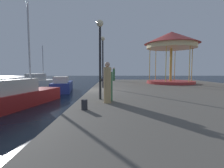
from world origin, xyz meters
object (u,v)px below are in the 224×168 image
(person_near_carousel, at_px, (108,85))
(person_far_corner, at_px, (113,74))
(lamp_post_mid_promenade, at_px, (102,53))
(motorboat_blue, at_px, (62,85))
(sailboat_white, at_px, (40,82))
(lamp_post_near_edge, at_px, (99,45))
(person_by_the_water, at_px, (107,84))
(carousel, at_px, (171,45))
(bollard_north, at_px, (84,105))
(sailboat_red, at_px, (18,96))
(bollard_center, at_px, (101,80))

(person_near_carousel, bearing_deg, person_far_corner, 88.59)
(lamp_post_mid_promenade, bearing_deg, motorboat_blue, 139.86)
(sailboat_white, height_order, lamp_post_near_edge, sailboat_white)
(motorboat_blue, relative_size, person_by_the_water, 3.00)
(motorboat_blue, height_order, sailboat_white, sailboat_white)
(sailboat_white, distance_m, person_far_corner, 10.56)
(carousel, relative_size, bollard_north, 15.46)
(motorboat_blue, height_order, person_near_carousel, person_near_carousel)
(sailboat_red, height_order, person_far_corner, sailboat_red)
(lamp_post_mid_promenade, relative_size, bollard_center, 11.02)
(bollard_north, height_order, person_far_corner, person_far_corner)
(carousel, relative_size, bollard_center, 15.46)
(lamp_post_near_edge, bearing_deg, carousel, 55.93)
(sailboat_red, distance_m, bollard_center, 13.84)
(lamp_post_near_edge, bearing_deg, person_by_the_water, -69.02)
(person_near_carousel, xyz_separation_m, person_far_corner, (0.41, 16.71, 0.14))
(bollard_north, distance_m, person_by_the_water, 1.78)
(carousel, distance_m, bollard_north, 16.13)
(lamp_post_near_edge, distance_m, person_near_carousel, 2.14)
(person_near_carousel, xyz_separation_m, person_by_the_water, (-0.07, -0.61, 0.11))
(bollard_north, xyz_separation_m, person_far_corner, (1.34, 18.71, 0.73))
(sailboat_red, height_order, bollard_north, sailboat_red)
(sailboat_red, bearing_deg, bollard_north, -40.90)
(lamp_post_near_edge, bearing_deg, sailboat_red, 161.71)
(carousel, height_order, person_far_corner, carousel)
(sailboat_red, bearing_deg, person_near_carousel, -20.90)
(carousel, bearing_deg, bollard_north, -120.40)
(sailboat_red, xyz_separation_m, sailboat_white, (-4.29, 13.84, 0.01))
(person_by_the_water, height_order, person_far_corner, person_far_corner)
(sailboat_white, relative_size, person_by_the_water, 3.35)
(lamp_post_mid_promenade, relative_size, bollard_north, 11.02)
(lamp_post_near_edge, distance_m, bollard_center, 15.08)
(sailboat_white, bearing_deg, carousel, -15.16)
(sailboat_red, relative_size, person_by_the_water, 3.83)
(sailboat_white, relative_size, person_far_corner, 3.26)
(lamp_post_mid_promenade, xyz_separation_m, person_far_corner, (1.06, 10.32, -2.08))
(sailboat_white, relative_size, lamp_post_near_edge, 1.56)
(sailboat_white, height_order, carousel, carousel)
(sailboat_white, bearing_deg, person_near_carousel, -57.88)
(lamp_post_near_edge, relative_size, bollard_center, 10.29)
(carousel, bearing_deg, person_by_the_water, -120.24)
(sailboat_red, xyz_separation_m, bollard_center, (4.51, 13.08, 0.32))
(sailboat_white, distance_m, bollard_center, 8.84)
(person_by_the_water, bearing_deg, lamp_post_mid_promenade, 94.72)
(person_far_corner, bearing_deg, sailboat_red, -113.10)
(lamp_post_near_edge, relative_size, person_far_corner, 2.09)
(motorboat_blue, distance_m, person_by_the_water, 12.20)
(lamp_post_near_edge, distance_m, person_by_the_water, 2.24)
(carousel, relative_size, person_near_carousel, 3.64)
(person_by_the_water, bearing_deg, lamp_post_near_edge, 110.98)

